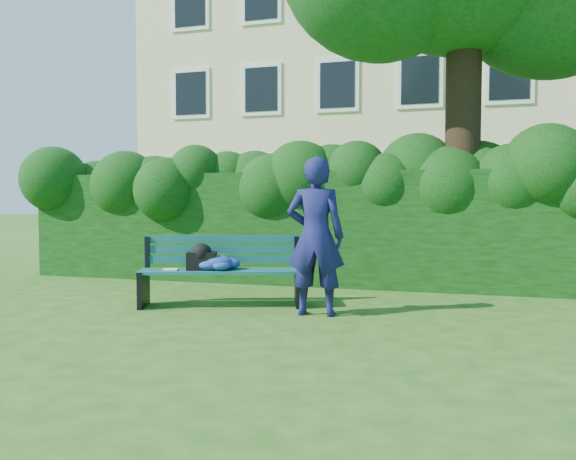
% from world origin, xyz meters
% --- Properties ---
extents(ground, '(80.00, 80.00, 0.00)m').
position_xyz_m(ground, '(0.00, 0.00, 0.00)').
color(ground, '#265218').
rests_on(ground, ground).
extents(apartment_building, '(16.00, 8.08, 12.00)m').
position_xyz_m(apartment_building, '(-0.00, 13.99, 6.00)').
color(apartment_building, beige).
rests_on(apartment_building, ground).
extents(hedge, '(10.00, 1.00, 1.80)m').
position_xyz_m(hedge, '(0.00, 2.20, 0.90)').
color(hedge, black).
rests_on(hedge, ground).
extents(park_bench, '(2.12, 1.17, 0.89)m').
position_xyz_m(park_bench, '(-0.74, -0.09, 0.50)').
color(park_bench, '#115356').
rests_on(park_bench, ground).
extents(man_reading, '(0.72, 0.51, 1.86)m').
position_xyz_m(man_reading, '(0.61, -0.32, 0.93)').
color(man_reading, '#16184E').
rests_on(man_reading, ground).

